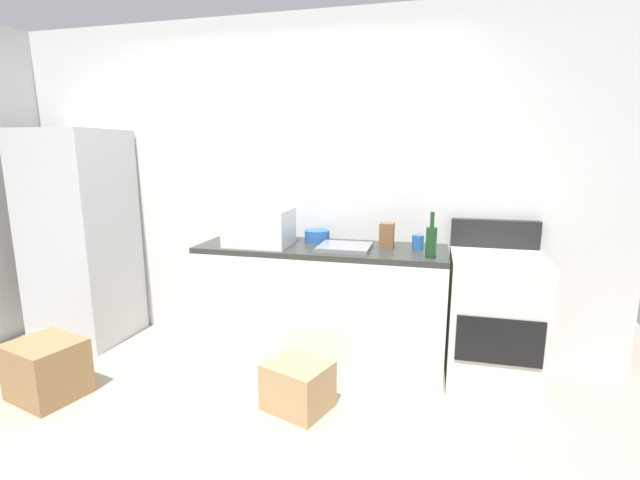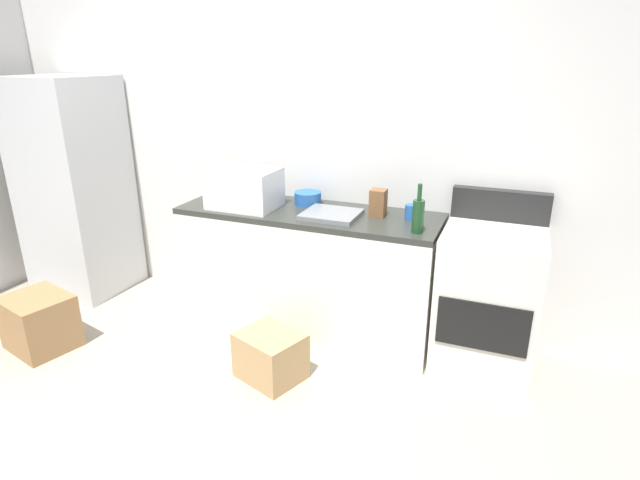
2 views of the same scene
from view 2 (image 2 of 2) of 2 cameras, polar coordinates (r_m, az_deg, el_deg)
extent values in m
plane|color=#9E9384|center=(3.13, -15.68, -18.47)|extent=(6.00, 6.00, 0.00)
cube|color=silver|center=(3.83, -3.45, 10.92)|extent=(5.00, 0.10, 2.60)
cube|color=silver|center=(3.66, -1.22, -3.77)|extent=(1.80, 0.60, 0.86)
cube|color=#2D302B|center=(3.50, -1.28, 2.98)|extent=(1.80, 0.60, 0.04)
cube|color=silver|center=(4.64, -25.66, 5.25)|extent=(0.68, 0.66, 1.75)
cube|color=silver|center=(3.41, 18.16, -6.37)|extent=(0.60, 0.60, 0.90)
cube|color=black|center=(3.15, 17.65, -9.21)|extent=(0.52, 0.02, 0.30)
cube|color=black|center=(3.46, 19.49, 3.68)|extent=(0.60, 0.08, 0.20)
cube|color=white|center=(3.58, -8.43, 5.74)|extent=(0.46, 0.34, 0.27)
cube|color=slate|center=(3.36, 1.27, 2.87)|extent=(0.36, 0.32, 0.03)
cylinder|color=#193F1E|center=(3.09, 10.89, 2.58)|extent=(0.07, 0.07, 0.20)
cylinder|color=#193F1E|center=(3.05, 11.07, 5.27)|extent=(0.03, 0.03, 0.10)
cylinder|color=#2659A5|center=(3.34, 10.13, 3.09)|extent=(0.08, 0.08, 0.10)
cube|color=brown|center=(3.37, 6.51, 4.13)|extent=(0.10, 0.10, 0.18)
cylinder|color=#2659A5|center=(3.63, -1.37, 4.70)|extent=(0.19, 0.19, 0.09)
cube|color=olive|center=(4.01, -28.83, -8.03)|extent=(0.50, 0.46, 0.38)
cube|color=tan|center=(3.26, -5.54, -12.72)|extent=(0.46, 0.43, 0.30)
camera|label=1|loc=(0.64, -58.34, -22.65)|focal=24.83mm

